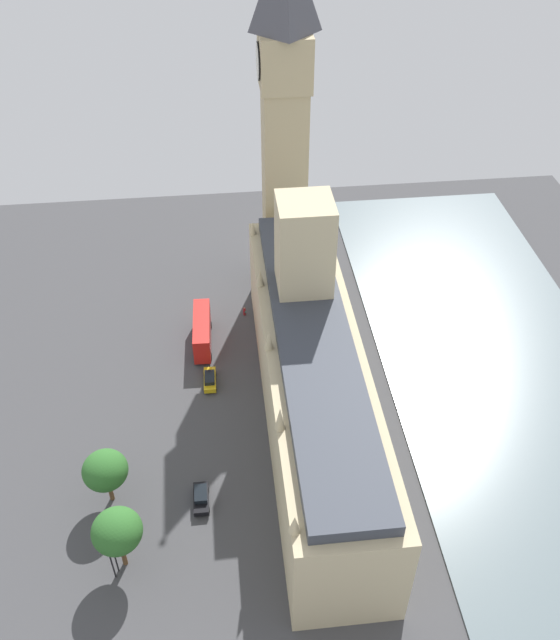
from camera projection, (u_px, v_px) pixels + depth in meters
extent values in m
plane|color=#424244|center=(296.00, 423.00, 95.14)|extent=(127.58, 127.58, 0.00)
cube|color=slate|center=(516.00, 404.00, 97.62)|extent=(34.22, 114.82, 0.25)
cube|color=#CCBA8E|center=(312.00, 385.00, 90.61)|extent=(12.15, 57.58, 14.48)
cube|color=#CCBA8E|center=(303.00, 294.00, 93.78)|extent=(7.14, 7.14, 28.90)
cube|color=#383D47|center=(314.00, 340.00, 85.40)|extent=(9.24, 55.28, 1.60)
cone|color=#CCBA8E|center=(253.00, 228.00, 104.41)|extent=(1.20, 1.20, 2.02)
cone|color=#CCBA8E|center=(260.00, 277.00, 94.36)|extent=(1.20, 1.20, 2.78)
cone|color=#CCBA8E|center=(269.00, 340.00, 84.55)|extent=(1.20, 1.20, 2.77)
cone|color=#CCBA8E|center=(280.00, 418.00, 74.64)|extent=(1.20, 1.20, 3.11)
cone|color=#CCBA8E|center=(295.00, 524.00, 65.10)|extent=(1.20, 1.20, 2.30)
cube|color=tan|center=(284.00, 191.00, 110.26)|extent=(6.65, 6.65, 33.74)
cube|color=tan|center=(285.00, 60.00, 96.77)|extent=(7.31, 7.31, 7.85)
cylinder|color=silver|center=(258.00, 61.00, 96.47)|extent=(0.25, 5.05, 5.05)
torus|color=black|center=(258.00, 61.00, 96.47)|extent=(0.24, 5.29, 5.29)
cylinder|color=silver|center=(282.00, 51.00, 99.65)|extent=(5.05, 0.25, 5.05)
torus|color=black|center=(282.00, 51.00, 99.65)|extent=(5.29, 0.24, 5.29)
cube|color=red|center=(202.00, 331.00, 105.87)|extent=(2.81, 10.57, 4.20)
cube|color=black|center=(202.00, 330.00, 105.81)|extent=(2.86, 10.17, 0.70)
cylinder|color=black|center=(210.00, 357.00, 104.51)|extent=(0.38, 1.11, 1.10)
cylinder|color=black|center=(195.00, 357.00, 104.37)|extent=(0.38, 1.11, 1.10)
cylinder|color=black|center=(210.00, 325.00, 110.09)|extent=(0.38, 1.11, 1.10)
cylinder|color=black|center=(196.00, 326.00, 109.95)|extent=(0.38, 1.11, 1.10)
cube|color=gold|center=(210.00, 380.00, 100.50)|extent=(1.82, 4.72, 0.75)
cube|color=black|center=(210.00, 378.00, 99.87)|extent=(1.50, 2.65, 0.65)
cylinder|color=black|center=(205.00, 375.00, 101.83)|extent=(0.26, 0.68, 0.68)
cylinder|color=black|center=(215.00, 374.00, 101.94)|extent=(0.26, 0.68, 0.68)
cylinder|color=black|center=(205.00, 389.00, 99.55)|extent=(0.26, 0.68, 0.68)
cylinder|color=black|center=(216.00, 389.00, 99.66)|extent=(0.26, 0.68, 0.68)
cube|color=black|center=(201.00, 499.00, 84.87)|extent=(1.88, 4.55, 0.75)
cube|color=black|center=(201.00, 494.00, 84.59)|extent=(1.57, 2.55, 0.65)
cylinder|color=black|center=(209.00, 510.00, 84.08)|extent=(0.25, 0.68, 0.68)
cylinder|color=black|center=(195.00, 511.00, 83.94)|extent=(0.25, 0.68, 0.68)
cylinder|color=black|center=(208.00, 490.00, 86.28)|extent=(0.25, 0.68, 0.68)
cylinder|color=black|center=(194.00, 491.00, 86.15)|extent=(0.25, 0.68, 0.68)
cylinder|color=maroon|center=(244.00, 312.00, 112.47)|extent=(0.62, 0.62, 1.31)
sphere|color=tan|center=(244.00, 308.00, 111.97)|extent=(0.25, 0.25, 0.25)
cube|color=#336B60|center=(246.00, 312.00, 112.30)|extent=(0.28, 0.28, 0.23)
cylinder|color=brown|center=(110.00, 490.00, 84.54)|extent=(0.56, 0.56, 3.65)
ellipsoid|color=#2D6628|center=(105.00, 470.00, 82.02)|extent=(5.49, 5.49, 4.67)
cylinder|color=brown|center=(123.00, 553.00, 77.61)|extent=(0.56, 0.56, 4.43)
ellipsoid|color=#2D6628|center=(117.00, 531.00, 74.81)|extent=(5.63, 5.63, 4.78)
cylinder|color=black|center=(115.00, 558.00, 76.64)|extent=(0.18, 0.18, 5.25)
sphere|color=#F2EAC6|center=(111.00, 544.00, 74.76)|extent=(0.56, 0.56, 0.56)
cylinder|color=black|center=(112.00, 563.00, 75.96)|extent=(0.18, 0.18, 5.64)
sphere|color=#F2EAC6|center=(107.00, 548.00, 73.94)|extent=(0.56, 0.56, 0.56)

